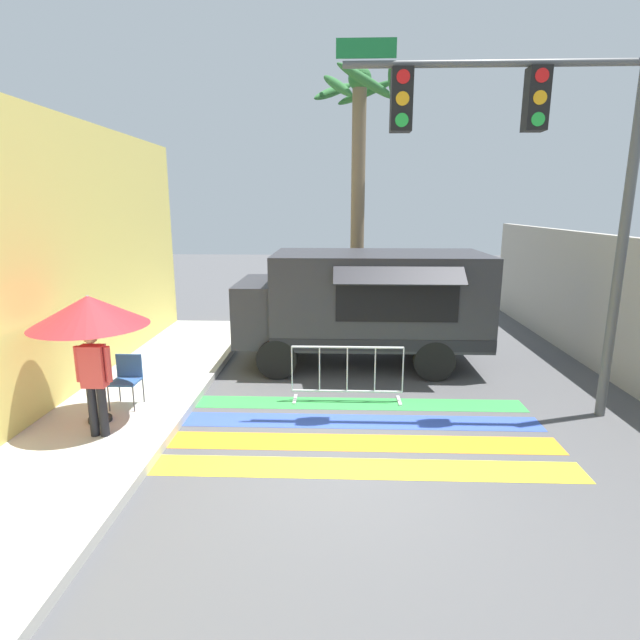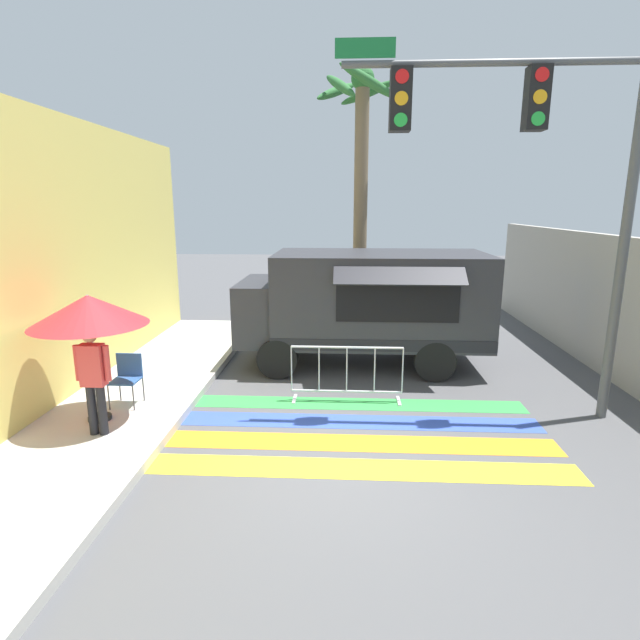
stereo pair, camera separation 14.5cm
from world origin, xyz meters
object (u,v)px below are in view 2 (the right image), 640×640
patio_umbrella (89,311)px  folding_chair (127,374)px  traffic_signal_pole (534,153)px  barricade_front (347,374)px  palm_tree (361,160)px  food_truck (361,300)px  vendor_person (93,375)px

patio_umbrella → folding_chair: size_ratio=2.34×
traffic_signal_pole → barricade_front: size_ratio=2.91×
patio_umbrella → palm_tree: bearing=57.2°
food_truck → patio_umbrella: size_ratio=2.64×
barricade_front → food_truck: bearing=82.5°
folding_chair → vendor_person: size_ratio=0.53×
patio_umbrella → vendor_person: (0.24, -0.50, -0.85)m
patio_umbrella → barricade_front: bearing=18.9°
food_truck → folding_chair: (-4.07, -2.93, -0.79)m
traffic_signal_pole → palm_tree: size_ratio=0.85×
vendor_person → barricade_front: size_ratio=0.81×
patio_umbrella → palm_tree: 8.38m
folding_chair → vendor_person: 1.26m
food_truck → folding_chair: bearing=-144.2°
barricade_front → traffic_signal_pole: bearing=-9.7°
food_truck → traffic_signal_pole: traffic_signal_pole is taller
vendor_person → traffic_signal_pole: bearing=-2.8°
folding_chair → vendor_person: (0.05, -1.19, 0.41)m
food_truck → patio_umbrella: 5.60m
folding_chair → palm_tree: bearing=54.3°
palm_tree → traffic_signal_pole: bearing=-66.9°
vendor_person → barricade_front: vendor_person is taller
food_truck → vendor_person: size_ratio=3.26×
patio_umbrella → vendor_person: 1.02m
patio_umbrella → barricade_front: 4.41m
traffic_signal_pole → vendor_person: bearing=-168.1°
folding_chair → patio_umbrella: bearing=-106.4°
patio_umbrella → food_truck: bearing=40.4°
traffic_signal_pole → palm_tree: (-2.47, 5.77, 0.40)m
barricade_front → palm_tree: bearing=86.4°
traffic_signal_pole → barricade_front: bearing=170.3°
food_truck → barricade_front: (-0.30, -2.27, -0.94)m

